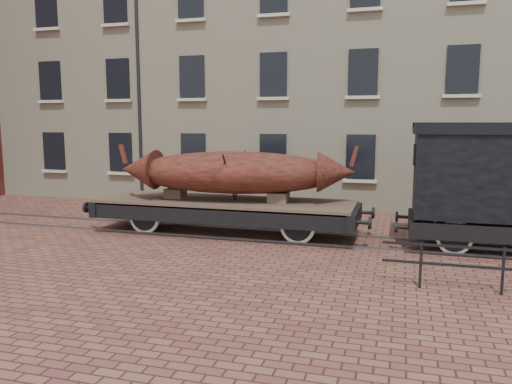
# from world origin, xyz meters

# --- Properties ---
(ground) EXTENTS (90.00, 90.00, 0.00)m
(ground) POSITION_xyz_m (0.00, 0.00, 0.00)
(ground) COLOR brown
(warehouse_cream) EXTENTS (40.00, 10.19, 14.00)m
(warehouse_cream) POSITION_xyz_m (3.00, 9.99, 7.00)
(warehouse_cream) COLOR beige
(warehouse_cream) RESTS_ON ground
(rail_track) EXTENTS (30.00, 1.52, 0.06)m
(rail_track) POSITION_xyz_m (0.00, 0.00, 0.03)
(rail_track) COLOR #59595E
(rail_track) RESTS_ON ground
(flatcar_wagon) EXTENTS (9.14, 2.48, 1.38)m
(flatcar_wagon) POSITION_xyz_m (-2.78, -0.00, 0.86)
(flatcar_wagon) COLOR brown
(flatcar_wagon) RESTS_ON ground
(iron_boat) EXTENTS (7.50, 2.94, 1.76)m
(iron_boat) POSITION_xyz_m (-2.46, 0.00, 1.97)
(iron_boat) COLOR maroon
(iron_boat) RESTS_ON flatcar_wagon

